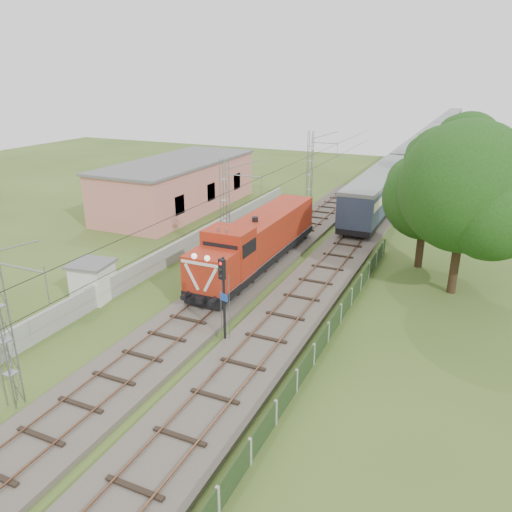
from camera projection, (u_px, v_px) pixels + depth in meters
The scene contains 15 objects.
ground at pixel (174, 337), 27.83m from camera, with size 140.00×140.00×0.00m, color #39511E.
track_main at pixel (231, 288), 33.74m from camera, with size 4.20×70.00×0.45m.
track_side at pixel (352, 242), 42.90m from camera, with size 4.20×80.00×0.45m.
catenary at pixel (226, 210), 37.83m from camera, with size 3.31×70.00×8.00m.
boundary_wall at pixel (188, 245), 40.35m from camera, with size 0.25×40.00×1.50m, color #9E9E99.
station_building at pixel (178, 185), 53.26m from camera, with size 8.40×20.40×5.22m.
fence at pixel (328, 332), 27.07m from camera, with size 0.12×32.00×1.20m.
locomotive at pixel (258, 240), 36.82m from camera, with size 2.95×16.84×4.28m.
coach_rake at pixel (433, 137), 93.22m from camera, with size 3.20×119.62×3.70m.
signal_post at pixel (223, 286), 25.92m from camera, with size 0.53×0.43×4.99m.
relay_hut at pixel (93, 281), 32.01m from camera, with size 2.81×2.81×2.56m.
tree_a at pixel (427, 198), 36.07m from camera, with size 6.58×6.27×8.53m.
tree_b at pixel (468, 189), 30.99m from camera, with size 8.74×8.33×11.34m.
tree_c at pixel (433, 164), 51.15m from camera, with size 6.30×6.00×8.17m.
tree_d at pixel (469, 145), 56.56m from camera, with size 7.64×7.27×9.90m.
Camera 1 is at (14.37, -20.45, 13.82)m, focal length 35.00 mm.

